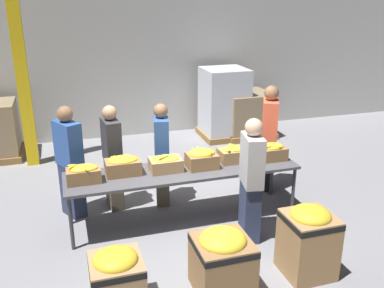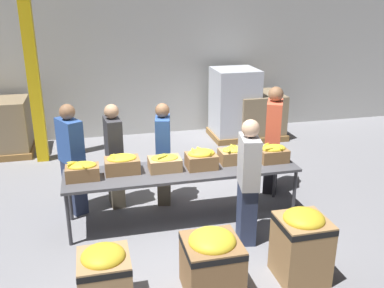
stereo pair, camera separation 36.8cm
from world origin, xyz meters
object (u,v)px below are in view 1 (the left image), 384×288
support_pillar (20,61)px  volunteer_0 (251,181)px  volunteer_4 (70,163)px  banana_box_4 (234,153)px  banana_box_1 (123,165)px  banana_box_2 (166,163)px  volunteer_1 (112,158)px  pallet_stack_1 (224,104)px  donation_bin_0 (117,280)px  banana_box_5 (272,151)px  banana_box_0 (83,173)px  donation_bin_2 (308,239)px  pallet_stack_2 (246,114)px  banana_box_3 (202,158)px  sorting_table (183,172)px  volunteer_2 (269,139)px  volunteer_3 (162,155)px  donation_bin_1 (222,260)px

support_pillar → volunteer_0: bearing=-51.9°
volunteer_4 → banana_box_4: bearing=49.6°
volunteer_4 → volunteer_0: bearing=30.8°
banana_box_1 → volunteer_4: 0.87m
banana_box_2 → banana_box_1: bearing=174.8°
volunteer_1 → pallet_stack_1: 3.94m
volunteer_0 → donation_bin_0: 2.15m
banana_box_2 → pallet_stack_1: 4.01m
banana_box_2 → banana_box_4: bearing=2.4°
volunteer_0 → pallet_stack_1: 4.33m
banana_box_4 → pallet_stack_1: size_ratio=0.29×
banana_box_5 → support_pillar: bearing=140.4°
banana_box_0 → donation_bin_2: 2.95m
volunteer_1 → pallet_stack_2: (3.41, 2.69, -0.31)m
volunteer_1 → volunteer_4: size_ratio=0.97×
banana_box_4 → banana_box_3: bearing=-171.0°
banana_box_3 → support_pillar: bearing=130.1°
banana_box_2 → volunteer_4: bearing=155.9°
banana_box_1 → donation_bin_0: 1.88m
banana_box_4 → sorting_table: bearing=-174.0°
volunteer_1 → donation_bin_2: size_ratio=1.87×
sorting_table → volunteer_2: size_ratio=1.87×
volunteer_4 → donation_bin_0: volunteer_4 is taller
volunteer_2 → pallet_stack_1: volunteer_2 is taller
pallet_stack_1 → volunteer_4: bearing=-141.3°
banana_box_2 → donation_bin_2: banana_box_2 is taller
volunteer_1 → pallet_stack_2: volunteer_1 is taller
banana_box_0 → support_pillar: (-0.83, 2.97, 1.09)m
volunteer_4 → pallet_stack_2: 4.89m
volunteer_4 → sorting_table: bearing=40.5°
volunteer_4 → donation_bin_2: (2.56, -2.29, -0.37)m
banana_box_1 → banana_box_4: bearing=-0.3°
volunteer_3 → pallet_stack_2: bearing=147.6°
donation_bin_0 → pallet_stack_2: 6.25m
donation_bin_1 → banana_box_1: bearing=114.3°
banana_box_4 → banana_box_5: 0.58m
pallet_stack_1 → pallet_stack_2: (0.55, -0.02, -0.28)m
banana_box_0 → donation_bin_1: bearing=-51.1°
donation_bin_1 → banana_box_3: bearing=79.2°
banana_box_4 → donation_bin_1: bearing=-115.8°
volunteer_0 → volunteer_3: bearing=43.0°
sorting_table → pallet_stack_1: (1.94, 3.40, 0.04)m
volunteer_3 → sorting_table: bearing=26.7°
banana_box_4 → donation_bin_1: (-0.85, -1.76, -0.51)m
banana_box_5 → donation_bin_1: bearing=-130.5°
donation_bin_1 → pallet_stack_2: 5.65m
donation_bin_0 → donation_bin_1: (1.15, 0.00, 0.01)m
volunteer_0 → pallet_stack_2: (1.79, 4.13, -0.35)m
sorting_table → banana_box_3: banana_box_3 is taller
donation_bin_0 → pallet_stack_1: pallet_stack_1 is taller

